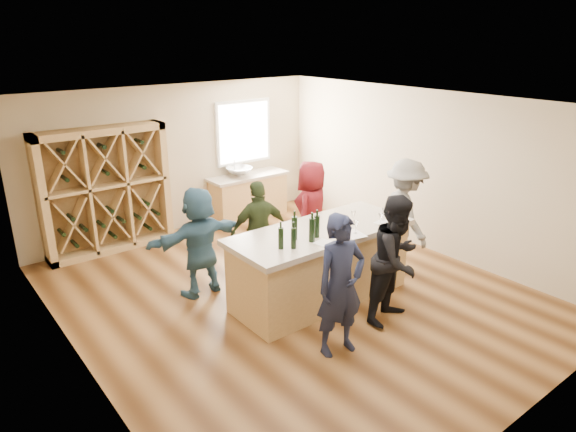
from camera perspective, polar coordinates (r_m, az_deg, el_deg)
floor at (r=7.80m, az=0.33°, el=-8.87°), size 6.00×7.00×0.10m
ceiling at (r=6.90m, az=0.38°, el=12.78°), size 6.00×7.00×0.10m
wall_back at (r=10.14m, az=-12.30°, el=6.26°), size 6.00×0.10×2.80m
wall_front at (r=5.17m, az=25.98°, el=-8.72°), size 6.00×0.10×2.80m
wall_left at (r=5.95m, az=-23.38°, el=-4.59°), size 0.10×7.00×2.80m
wall_right at (r=9.35m, az=15.21°, el=4.90°), size 0.10×7.00×2.80m
window_frame at (r=10.72m, az=-4.98°, el=9.27°), size 1.30×0.06×1.30m
window_pane at (r=10.69m, az=-4.87°, el=9.25°), size 1.18×0.01×1.18m
wine_rack at (r=9.42m, az=-19.58°, el=2.65°), size 2.20×0.45×2.20m
back_counter_base at (r=10.77m, az=-4.42°, el=2.09°), size 1.60×0.58×0.86m
back_counter_top at (r=10.64m, az=-4.49°, el=4.45°), size 1.70×0.62×0.06m
sink at (r=10.50m, az=-5.42°, el=4.91°), size 0.54×0.54×0.19m
faucet at (r=10.63m, az=-5.96°, el=5.40°), size 0.02×0.02×0.30m
tasting_counter_base at (r=7.45m, az=3.63°, el=-5.62°), size 2.60×1.00×1.00m
tasting_counter_top at (r=7.24m, az=3.72°, el=-1.75°), size 2.72×1.12×0.08m
wine_bottle_a at (r=6.51m, az=-0.80°, el=-2.49°), size 0.09×0.09×0.28m
wine_bottle_b at (r=6.52m, az=0.62°, el=-2.48°), size 0.08×0.08×0.28m
wine_bottle_c at (r=6.79m, az=0.72°, el=-1.36°), size 0.10×0.10×0.32m
wine_bottle_d at (r=6.73m, az=2.67°, el=-1.57°), size 0.10×0.10×0.32m
wine_bottle_e at (r=6.88m, az=3.23°, el=-1.16°), size 0.09×0.09×0.31m
wine_glass_b at (r=7.08m, az=7.54°, el=-1.22°), size 0.09×0.09×0.19m
wine_glass_c at (r=7.42m, az=10.23°, el=-0.39°), size 0.08×0.08×0.18m
wine_glass_d at (r=7.42m, az=7.25°, el=-0.18°), size 0.08×0.08×0.20m
wine_glass_e at (r=7.64m, az=10.59°, el=0.18°), size 0.08×0.08×0.19m
tasting_menu_a at (r=6.74m, az=4.34°, el=-3.06°), size 0.29×0.35×0.00m
tasting_menu_b at (r=7.09m, az=7.32°, el=-1.99°), size 0.31×0.38×0.00m
tasting_menu_c at (r=7.55m, az=10.91°, el=-0.81°), size 0.27×0.34×0.00m
person_near_left at (r=6.11m, az=5.87°, el=-7.69°), size 0.71×0.57×1.77m
person_near_right at (r=6.91m, az=11.98°, el=-4.73°), size 0.93×0.62×1.75m
person_server at (r=8.44m, az=12.83°, el=0.08°), size 0.95×1.30×1.83m
person_far_mid at (r=7.95m, az=-3.19°, el=-1.63°), size 1.02×0.68×1.59m
person_far_right at (r=8.56m, az=2.61°, el=0.47°), size 1.00×0.88×1.73m
person_far_left at (r=7.57m, az=-9.80°, el=-2.80°), size 1.54×0.59×1.65m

